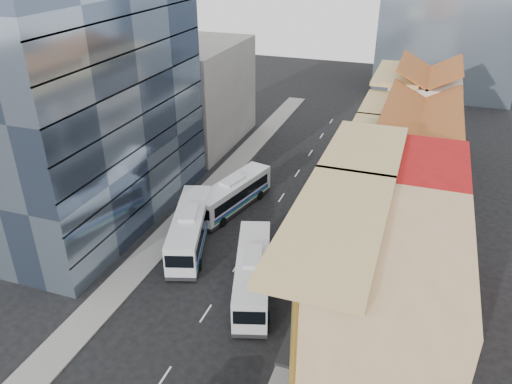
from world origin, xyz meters
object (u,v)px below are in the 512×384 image
at_px(bus_left_near, 190,228).
at_px(bus_left_far, 233,194).
at_px(shophouse_tan, 388,320).
at_px(office_tower, 84,78).
at_px(bus_right, 253,273).

relative_size(bus_left_near, bus_left_far, 1.06).
bearing_deg(shophouse_tan, bus_left_near, 149.34).
height_order(shophouse_tan, bus_left_far, shophouse_tan).
xyz_separation_m(office_tower, bus_left_near, (11.50, -2.44, -13.04)).
bearing_deg(bus_left_near, shophouse_tan, -48.46).
xyz_separation_m(bus_left_near, bus_right, (8.13, -4.63, -0.05)).
bearing_deg(bus_left_far, bus_left_near, -84.62).
bearing_deg(bus_left_near, bus_left_far, 63.90).
height_order(bus_left_far, bus_right, bus_right).
relative_size(bus_left_far, bus_right, 0.97).
height_order(shophouse_tan, bus_left_near, shophouse_tan).
bearing_deg(bus_left_near, bus_right, -47.45).
relative_size(shophouse_tan, bus_left_far, 1.22).
relative_size(shophouse_tan, office_tower, 0.47).
distance_m(bus_left_near, bus_left_far, 8.31).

